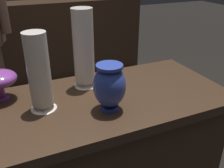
# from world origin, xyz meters

# --- Properties ---
(display_plinth) EXTENTS (1.20, 0.64, 0.80)m
(display_plinth) POSITION_xyz_m (0.00, 0.00, 0.40)
(display_plinth) COLOR #382619
(display_plinth) RESTS_ON ground_plane
(back_display_shelf) EXTENTS (2.60, 0.40, 0.99)m
(back_display_shelf) POSITION_xyz_m (0.00, 2.20, 0.49)
(back_display_shelf) COLOR #382619
(back_display_shelf) RESTS_ON ground_plane
(vase_centerpiece) EXTENTS (0.15, 0.15, 0.23)m
(vase_centerpiece) POSITION_xyz_m (-0.08, -0.12, 0.93)
(vase_centerpiece) COLOR #2D429E
(vase_centerpiece) RESTS_ON display_plinth
(vase_left_accent) EXTENTS (0.13, 0.13, 0.43)m
(vase_left_accent) POSITION_xyz_m (-0.10, 0.17, 1.01)
(vase_left_accent) COLOR silver
(vase_left_accent) RESTS_ON display_plinth
(vase_right_accent) EXTENTS (0.12, 0.12, 0.37)m
(vase_right_accent) POSITION_xyz_m (-0.36, 0.02, 0.98)
(vase_right_accent) COLOR silver
(vase_right_accent) RESTS_ON display_plinth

